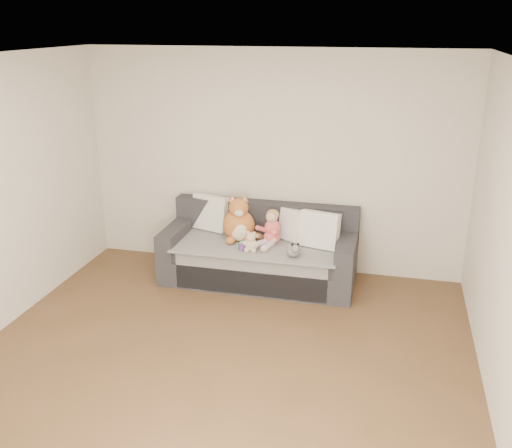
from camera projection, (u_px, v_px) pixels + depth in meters
The scene contains 10 objects.
room_shell at pixel (221, 220), 4.77m from camera, with size 5.00×5.00×5.00m.
sofa at pixel (260, 254), 6.62m from camera, with size 2.20×0.94×0.85m.
cushion_left at pixel (211, 213), 6.87m from camera, with size 0.50×0.33×0.44m.
cushion_right_back at pixel (295, 226), 6.52m from camera, with size 0.43×0.35×0.37m.
cushion_right_front at pixel (319, 230), 6.34m from camera, with size 0.47×0.29×0.42m.
toddler at pixel (271, 230), 6.43m from camera, with size 0.29×0.41×0.41m.
plush_cat at pixel (239, 223), 6.53m from camera, with size 0.46×0.44×0.57m.
teddy_bear at pixel (251, 243), 6.26m from camera, with size 0.19×0.14×0.23m.
plush_cow at pixel (294, 250), 6.10m from camera, with size 0.15×0.23×0.19m.
sippy_cup at pixel (242, 245), 6.28m from camera, with size 0.11×0.07×0.12m.
Camera 1 is at (1.36, -3.88, 2.88)m, focal length 40.00 mm.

